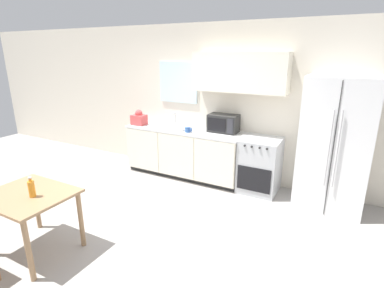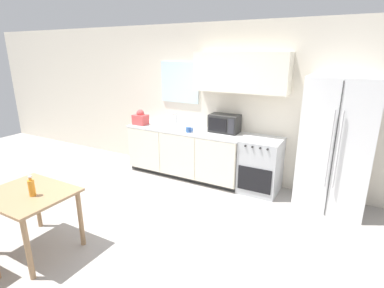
{
  "view_description": "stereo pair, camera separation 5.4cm",
  "coord_description": "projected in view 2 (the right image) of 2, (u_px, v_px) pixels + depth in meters",
  "views": [
    {
      "loc": [
        2.22,
        -2.82,
        2.22
      ],
      "look_at": [
        0.43,
        0.51,
        1.05
      ],
      "focal_mm": 28.0,
      "sensor_mm": 36.0,
      "label": 1
    },
    {
      "loc": [
        2.27,
        -2.8,
        2.22
      ],
      "look_at": [
        0.43,
        0.51,
        1.05
      ],
      "focal_mm": 28.0,
      "sensor_mm": 36.0,
      "label": 2
    }
  ],
  "objects": [
    {
      "name": "grocery_bag_0",
      "position": [
        140.0,
        118.0,
        5.69
      ],
      "size": [
        0.26,
        0.22,
        0.29
      ],
      "rotation": [
        0.0,
        0.0,
        -0.01
      ],
      "color": "#D14C4C",
      "rests_on": "kitchen_counter"
    },
    {
      "name": "refrigerator",
      "position": [
        336.0,
        145.0,
        4.21
      ],
      "size": [
        0.92,
        0.72,
        1.91
      ],
      "color": "white",
      "rests_on": "ground_plane"
    },
    {
      "name": "ground_plane",
      "position": [
        146.0,
        223.0,
        4.05
      ],
      "size": [
        12.0,
        12.0,
        0.0
      ],
      "primitive_type": "plane",
      "color": "gray"
    },
    {
      "name": "dining_table",
      "position": [
        29.0,
        202.0,
        3.35
      ],
      "size": [
        0.93,
        0.77,
        0.73
      ],
      "color": "#997551",
      "rests_on": "ground_plane"
    },
    {
      "name": "drink_bottle",
      "position": [
        32.0,
        187.0,
        3.21
      ],
      "size": [
        0.07,
        0.07,
        0.23
      ],
      "color": "orange",
      "rests_on": "dining_table"
    },
    {
      "name": "oven_range",
      "position": [
        261.0,
        166.0,
        4.87
      ],
      "size": [
        0.61,
        0.64,
        0.89
      ],
      "color": "#B7BABC",
      "rests_on": "ground_plane"
    },
    {
      "name": "wall_back",
      "position": [
        216.0,
        98.0,
        5.29
      ],
      "size": [
        12.0,
        0.38,
        2.7
      ],
      "color": "beige",
      "rests_on": "ground_plane"
    },
    {
      "name": "kitchen_sink",
      "position": [
        172.0,
        126.0,
        5.53
      ],
      "size": [
        0.72,
        0.43,
        0.24
      ],
      "color": "#B7BABC",
      "rests_on": "kitchen_counter"
    },
    {
      "name": "coffee_mug",
      "position": [
        189.0,
        130.0,
        5.16
      ],
      "size": [
        0.13,
        0.09,
        0.09
      ],
      "color": "#335999",
      "rests_on": "kitchen_counter"
    },
    {
      "name": "microwave",
      "position": [
        224.0,
        123.0,
        5.14
      ],
      "size": [
        0.51,
        0.31,
        0.31
      ],
      "color": "#282828",
      "rests_on": "kitchen_counter"
    },
    {
      "name": "kitchen_counter",
      "position": [
        186.0,
        152.0,
        5.52
      ],
      "size": [
        2.21,
        0.66,
        0.89
      ],
      "color": "#333333",
      "rests_on": "ground_plane"
    }
  ]
}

